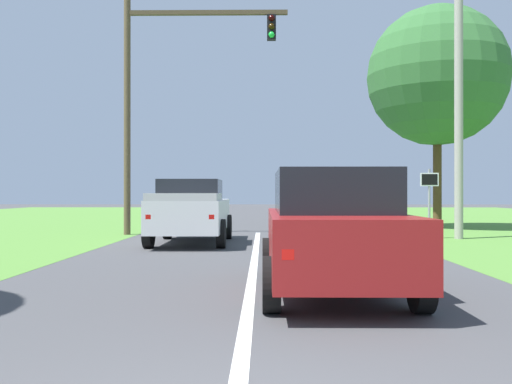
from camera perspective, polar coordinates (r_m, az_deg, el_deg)
name	(u,v)px	position (r m, az deg, el deg)	size (l,w,h in m)	color
ground_plane	(255,258)	(12.99, -0.13, -6.82)	(120.00, 120.00, 0.00)	#424244
red_suv_near	(332,228)	(8.59, 7.78, -3.70)	(2.13, 4.58, 1.87)	maroon
pickup_truck_lead	(191,211)	(16.77, -6.67, -1.91)	(2.26, 5.03, 1.92)	silver
traffic_light	(164,82)	(20.77, -9.42, 11.05)	(5.95, 0.40, 8.66)	brown
keep_moving_sign	(429,194)	(19.19, 17.39, -0.19)	(0.60, 0.09, 2.31)	gray
oak_tree_right	(437,76)	(25.34, 18.13, 11.25)	(5.92, 5.92, 9.47)	#4C351E
utility_pole_right	(459,117)	(19.64, 20.11, 7.28)	(0.28, 0.28, 8.07)	#9E998E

